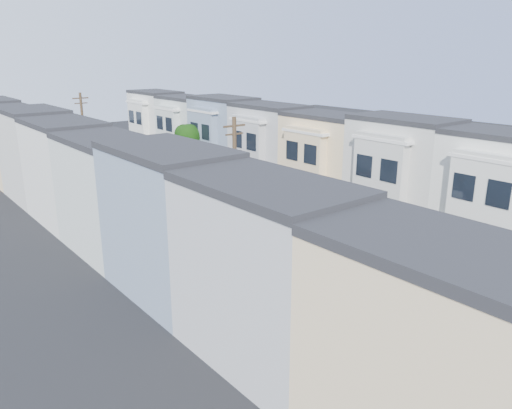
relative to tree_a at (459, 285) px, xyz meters
The scene contains 26 objects.
ground 15.55m from the tree_a, 64.82° to the left, with size 160.00×160.00×0.00m, color black.
road_slab 29.48m from the tree_a, 77.49° to the left, with size 12.00×70.00×0.02m, color black.
curb_left 28.78m from the tree_a, 89.49° to the left, with size 0.30×70.00×0.15m, color gray.
curb_right 31.32m from the tree_a, 66.50° to the left, with size 0.30×70.00×0.15m, color gray.
sidewalk_left 28.80m from the tree_a, 92.11° to the left, with size 2.60×70.00×0.15m, color gray.
sidewalk_right 31.86m from the tree_a, 64.33° to the left, with size 2.60×70.00×0.15m, color gray.
centerline 29.48m from the tree_a, 77.49° to the left, with size 0.12×70.00×0.01m, color gold.
townhouse_row_left 29.20m from the tree_a, 99.69° to the left, with size 5.00×70.00×8.50m, color beige.
townhouse_row_right 33.67m from the tree_a, 58.43° to the left, with size 5.00×70.00×8.50m, color beige.
tree_a is the anchor object (origin of this frame).
tree_b 7.97m from the tree_a, 90.00° to the left, with size 4.65×4.65×7.72m.
tree_c 20.01m from the tree_a, 90.00° to the left, with size 4.56×4.56×7.12m.
tree_d 31.65m from the tree_a, 90.00° to the left, with size 4.44×4.44×7.47m.
tree_e 44.96m from the tree_a, 90.00° to the left, with size 4.56×4.56×6.87m.
tree_far_r 44.94m from the tree_a, 72.92° to the left, with size 3.10×3.10×5.76m.
utility_pole_near 15.41m from the tree_a, 89.99° to the left, with size 1.60×0.26×10.00m.
utility_pole_far 41.41m from the tree_a, 90.00° to the left, with size 1.60×0.26×10.00m.
fedex_truck 16.60m from the tree_a, 59.73° to the left, with size 2.16×5.60×2.69m.
lead_sedan 25.71m from the tree_a, 69.42° to the left, with size 1.49×4.22×1.41m, color black.
parked_left_b 8.18m from the tree_a, 78.67° to the left, with size 1.73×4.52×1.47m, color black.
parked_left_c 13.38m from the tree_a, 83.70° to the left, with size 2.16×5.15×1.54m, color #A5A5A5.
parked_left_d 27.68m from the tree_a, 87.07° to the left, with size 2.25×4.88×1.36m, color black.
parked_right_a 13.47m from the tree_a, 29.36° to the left, with size 1.65×4.32×1.40m, color slate.
parked_right_b 15.98m from the tree_a, 43.59° to the left, with size 1.50×4.25×1.42m, color silver.
parked_right_c 32.51m from the tree_a, 69.67° to the left, with size 2.13×4.61×1.28m, color black.
parked_right_d 44.16m from the tree_a, 75.24° to the left, with size 1.61×4.21×1.37m, color black.
Camera 1 is at (-24.41, -22.70, 13.79)m, focal length 35.00 mm.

